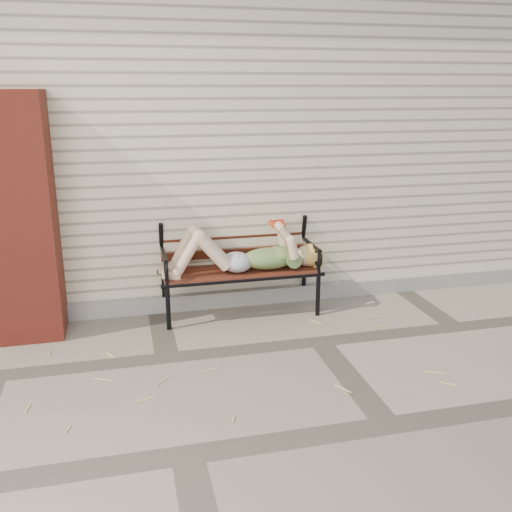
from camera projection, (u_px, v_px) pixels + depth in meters
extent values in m
plane|color=gray|center=(320.00, 342.00, 4.70)|extent=(80.00, 80.00, 0.00)
cube|color=beige|center=(242.00, 130.00, 7.06)|extent=(8.00, 4.00, 3.00)
cube|color=gray|center=(287.00, 293.00, 5.58)|extent=(8.00, 0.10, 0.15)
cube|color=maroon|center=(23.00, 218.00, 4.59)|extent=(0.50, 0.50, 2.00)
cylinder|color=black|center=(168.00, 307.00, 4.88)|extent=(0.04, 0.04, 0.41)
cylinder|color=black|center=(164.00, 291.00, 5.26)|extent=(0.04, 0.04, 0.41)
cylinder|color=black|center=(318.00, 294.00, 5.18)|extent=(0.04, 0.04, 0.41)
cylinder|color=black|center=(304.00, 280.00, 5.57)|extent=(0.04, 0.04, 0.41)
cube|color=maroon|center=(240.00, 271.00, 5.16)|extent=(1.39, 0.45, 0.03)
cylinder|color=black|center=(245.00, 280.00, 4.98)|extent=(1.47, 0.04, 0.04)
cylinder|color=black|center=(236.00, 266.00, 5.36)|extent=(1.47, 0.04, 0.04)
torus|color=black|center=(233.00, 215.00, 5.32)|extent=(0.25, 0.03, 0.25)
ellipsoid|color=#0A3B4A|center=(268.00, 258.00, 5.16)|extent=(0.49, 0.28, 0.19)
ellipsoid|color=#0A3B4A|center=(280.00, 254.00, 5.18)|extent=(0.24, 0.27, 0.15)
ellipsoid|color=#AEAEB3|center=(237.00, 262.00, 5.10)|extent=(0.27, 0.31, 0.17)
sphere|color=#FFDAAB|center=(306.00, 256.00, 5.25)|extent=(0.20, 0.20, 0.20)
ellipsoid|color=#F0BD5A|center=(311.00, 255.00, 5.25)|extent=(0.23, 0.23, 0.21)
cube|color=#B72F15|center=(277.00, 221.00, 5.08)|extent=(0.13, 0.02, 0.02)
cube|color=white|center=(278.00, 224.00, 5.05)|extent=(0.13, 0.08, 0.05)
cube|color=white|center=(275.00, 222.00, 5.12)|extent=(0.13, 0.08, 0.05)
cube|color=#B72F15|center=(278.00, 224.00, 5.05)|extent=(0.14, 0.09, 0.05)
cube|color=#B72F15|center=(275.00, 222.00, 5.13)|extent=(0.14, 0.09, 0.05)
cylinder|color=#E7D871|center=(242.00, 396.00, 3.85)|extent=(0.09, 0.08, 0.01)
cylinder|color=#E7D871|center=(53.00, 439.00, 3.39)|extent=(0.06, 0.07, 0.01)
cylinder|color=#E7D871|center=(427.00, 379.00, 4.09)|extent=(0.07, 0.09, 0.01)
cylinder|color=#E7D871|center=(470.00, 415.00, 3.63)|extent=(0.09, 0.03, 0.01)
cylinder|color=#E7D871|center=(368.00, 340.00, 4.70)|extent=(0.06, 0.13, 0.01)
cylinder|color=#E7D871|center=(340.00, 339.00, 4.73)|extent=(0.02, 0.09, 0.01)
cylinder|color=#E7D871|center=(385.00, 389.00, 3.95)|extent=(0.10, 0.04, 0.01)
cylinder|color=#E7D871|center=(150.00, 353.00, 4.48)|extent=(0.11, 0.12, 0.01)
cylinder|color=#E7D871|center=(325.00, 324.00, 5.03)|extent=(0.07, 0.04, 0.01)
cylinder|color=#E7D871|center=(377.00, 317.00, 5.17)|extent=(0.06, 0.13, 0.01)
cylinder|color=#E7D871|center=(364.00, 389.00, 3.95)|extent=(0.10, 0.08, 0.01)
cylinder|color=#E7D871|center=(120.00, 395.00, 3.86)|extent=(0.05, 0.09, 0.01)
cylinder|color=#E7D871|center=(220.00, 356.00, 4.43)|extent=(0.09, 0.04, 0.01)
cylinder|color=#E7D871|center=(196.00, 360.00, 4.37)|extent=(0.03, 0.09, 0.01)
cylinder|color=#E7D871|center=(350.00, 362.00, 4.33)|extent=(0.08, 0.05, 0.01)
cylinder|color=#E7D871|center=(254.00, 381.00, 4.06)|extent=(0.09, 0.06, 0.01)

